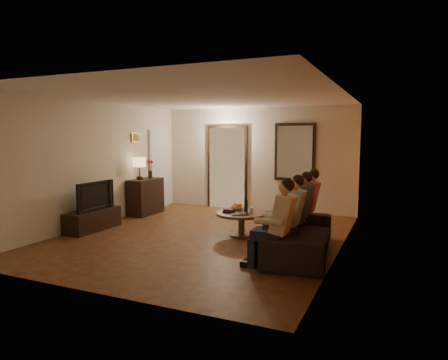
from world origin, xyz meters
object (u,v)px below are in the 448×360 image
at_px(person_b, 290,220).
at_px(laptop, 241,215).
at_px(person_a, 279,228).
at_px(wine_bottle, 246,204).
at_px(dresser, 145,197).
at_px(dog, 285,228).
at_px(tv_stand, 93,220).
at_px(person_d, 306,207).
at_px(tv, 92,196).
at_px(coffee_table, 241,224).
at_px(sofa, 300,233).
at_px(person_c, 299,213).
at_px(table_lamp, 139,168).
at_px(bowl, 237,208).

distance_m(person_b, laptop, 1.28).
distance_m(person_a, wine_bottle, 2.01).
distance_m(dresser, dog, 4.02).
height_order(tv_stand, person_d, person_d).
relative_size(tv, person_b, 0.83).
bearing_deg(dresser, person_b, -26.32).
height_order(dresser, wine_bottle, dresser).
xyz_separation_m(person_a, person_d, (0.00, 1.80, 0.00)).
xyz_separation_m(tv_stand, coffee_table, (2.91, 0.77, 0.02)).
height_order(dog, laptop, dog).
bearing_deg(sofa, person_b, 154.70).
xyz_separation_m(tv_stand, person_a, (4.09, -0.80, 0.40)).
distance_m(person_a, laptop, 1.68).
distance_m(person_c, person_d, 0.60).
relative_size(person_b, person_d, 1.00).
height_order(tv_stand, wine_bottle, wine_bottle).
bearing_deg(wine_bottle, person_a, -56.04).
relative_size(dresser, table_lamp, 1.79).
xyz_separation_m(tv_stand, person_d, (4.09, 1.00, 0.40)).
bearing_deg(tv_stand, wine_bottle, 16.34).
xyz_separation_m(tv_stand, person_b, (4.09, -0.20, 0.40)).
relative_size(table_lamp, dog, 0.96).
height_order(bowl, laptop, bowl).
bearing_deg(person_d, dog, -120.94).
distance_m(sofa, coffee_table, 1.44).
bearing_deg(laptop, coffee_table, 72.70).
bearing_deg(person_b, dresser, 153.68).
distance_m(tv_stand, bowl, 2.92).
bearing_deg(wine_bottle, coffee_table, -116.57).
height_order(table_lamp, person_a, table_lamp).
distance_m(person_b, coffee_table, 1.57).
xyz_separation_m(person_b, dog, (-0.27, 0.74, -0.32)).
bearing_deg(laptop, dresser, 119.19).
bearing_deg(person_d, wine_bottle, -173.32).
distance_m(tv, bowl, 2.91).
height_order(sofa, bowl, sofa).
relative_size(bowl, laptop, 0.79).
xyz_separation_m(table_lamp, tv, (0.00, -1.60, -0.43)).
distance_m(person_a, dog, 1.41).
height_order(wine_bottle, laptop, wine_bottle).
bearing_deg(bowl, coffee_table, -50.71).
distance_m(person_a, person_c, 1.20).
relative_size(person_a, person_d, 1.00).
bearing_deg(coffee_table, dresser, 160.13).
bearing_deg(bowl, wine_bottle, -27.55).
bearing_deg(person_b, laptop, 147.34).
height_order(person_d, bowl, person_d).
bearing_deg(person_a, table_lamp, 149.56).
bearing_deg(laptop, person_b, -69.61).
distance_m(tv_stand, laptop, 3.06).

